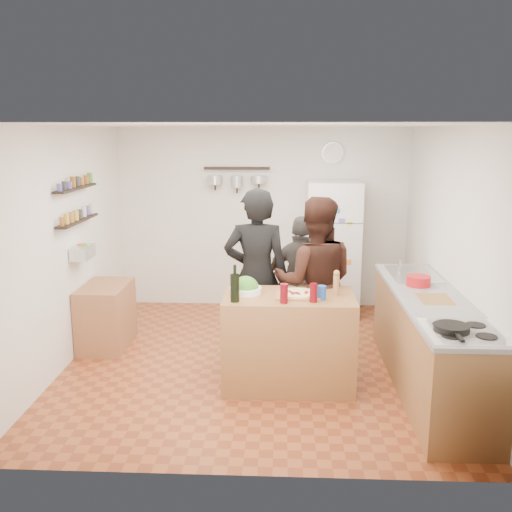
{
  "coord_description": "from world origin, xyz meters",
  "views": [
    {
      "loc": [
        0.28,
        -5.79,
        2.45
      ],
      "look_at": [
        0.0,
        0.1,
        1.15
      ],
      "focal_mm": 40.0,
      "sensor_mm": 36.0,
      "label": 1
    }
  ],
  "objects_px": {
    "fridge": "(332,249)",
    "person_left": "(256,277)",
    "wine_bottle": "(235,288)",
    "counter_run": "(429,343)",
    "salad_bowl": "(246,290)",
    "side_table": "(106,316)",
    "wall_clock": "(333,153)",
    "salt_canister": "(322,293)",
    "red_bowl": "(418,281)",
    "pepper_mill": "(336,285)",
    "skillet": "(451,328)",
    "person_center": "(315,283)",
    "person_back": "(302,282)",
    "prep_island": "(289,340)"
  },
  "relations": [
    {
      "from": "fridge",
      "to": "person_left",
      "type": "bearing_deg",
      "value": -118.83
    },
    {
      "from": "wine_bottle",
      "to": "counter_run",
      "type": "relative_size",
      "value": 0.1
    },
    {
      "from": "salad_bowl",
      "to": "side_table",
      "type": "bearing_deg",
      "value": 152.27
    },
    {
      "from": "person_left",
      "to": "wall_clock",
      "type": "distance_m",
      "value": 2.55
    },
    {
      "from": "salt_canister",
      "to": "red_bowl",
      "type": "bearing_deg",
      "value": 26.29
    },
    {
      "from": "pepper_mill",
      "to": "wall_clock",
      "type": "bearing_deg",
      "value": 86.61
    },
    {
      "from": "red_bowl",
      "to": "wine_bottle",
      "type": "bearing_deg",
      "value": -161.73
    },
    {
      "from": "pepper_mill",
      "to": "red_bowl",
      "type": "bearing_deg",
      "value": 20.88
    },
    {
      "from": "counter_run",
      "to": "fridge",
      "type": "xyz_separation_m",
      "value": [
        -0.75,
        2.3,
        0.45
      ]
    },
    {
      "from": "counter_run",
      "to": "skillet",
      "type": "distance_m",
      "value": 1.09
    },
    {
      "from": "person_left",
      "to": "side_table",
      "type": "bearing_deg",
      "value": -11.85
    },
    {
      "from": "person_center",
      "to": "skillet",
      "type": "height_order",
      "value": "person_center"
    },
    {
      "from": "wine_bottle",
      "to": "salt_canister",
      "type": "relative_size",
      "value": 1.93
    },
    {
      "from": "person_back",
      "to": "red_bowl",
      "type": "xyz_separation_m",
      "value": [
        1.15,
        -0.68,
        0.21
      ]
    },
    {
      "from": "prep_island",
      "to": "salt_canister",
      "type": "height_order",
      "value": "salt_canister"
    },
    {
      "from": "salad_bowl",
      "to": "pepper_mill",
      "type": "relative_size",
      "value": 1.6
    },
    {
      "from": "fridge",
      "to": "salad_bowl",
      "type": "bearing_deg",
      "value": -114.46
    },
    {
      "from": "salad_bowl",
      "to": "salt_canister",
      "type": "bearing_deg",
      "value": -13.28
    },
    {
      "from": "wall_clock",
      "to": "wine_bottle",
      "type": "bearing_deg",
      "value": -111.16
    },
    {
      "from": "wine_bottle",
      "to": "skillet",
      "type": "xyz_separation_m",
      "value": [
        1.75,
        -0.74,
        -0.09
      ]
    },
    {
      "from": "counter_run",
      "to": "skillet",
      "type": "height_order",
      "value": "skillet"
    },
    {
      "from": "person_left",
      "to": "fridge",
      "type": "bearing_deg",
      "value": -119.62
    },
    {
      "from": "pepper_mill",
      "to": "person_center",
      "type": "bearing_deg",
      "value": 110.58
    },
    {
      "from": "pepper_mill",
      "to": "red_bowl",
      "type": "xyz_separation_m",
      "value": [
        0.85,
        0.33,
        -0.04
      ]
    },
    {
      "from": "salad_bowl",
      "to": "person_center",
      "type": "relative_size",
      "value": 0.17
    },
    {
      "from": "wine_bottle",
      "to": "wall_clock",
      "type": "distance_m",
      "value": 3.25
    },
    {
      "from": "wall_clock",
      "to": "side_table",
      "type": "bearing_deg",
      "value": -147.68
    },
    {
      "from": "person_back",
      "to": "red_bowl",
      "type": "distance_m",
      "value": 1.35
    },
    {
      "from": "wine_bottle",
      "to": "red_bowl",
      "type": "relative_size",
      "value": 1.07
    },
    {
      "from": "fridge",
      "to": "person_center",
      "type": "bearing_deg",
      "value": -100.52
    },
    {
      "from": "salt_canister",
      "to": "side_table",
      "type": "bearing_deg",
      "value": 156.33
    },
    {
      "from": "side_table",
      "to": "wall_clock",
      "type": "bearing_deg",
      "value": 32.32
    },
    {
      "from": "wine_bottle",
      "to": "pepper_mill",
      "type": "xyz_separation_m",
      "value": [
        0.95,
        0.27,
        -0.03
      ]
    },
    {
      "from": "person_left",
      "to": "person_back",
      "type": "relative_size",
      "value": 1.24
    },
    {
      "from": "person_back",
      "to": "side_table",
      "type": "bearing_deg",
      "value": 16.85
    },
    {
      "from": "wine_bottle",
      "to": "skillet",
      "type": "height_order",
      "value": "wine_bottle"
    },
    {
      "from": "prep_island",
      "to": "skillet",
      "type": "bearing_deg",
      "value": -37.54
    },
    {
      "from": "person_left",
      "to": "counter_run",
      "type": "xyz_separation_m",
      "value": [
        1.69,
        -0.59,
        -0.49
      ]
    },
    {
      "from": "wine_bottle",
      "to": "person_back",
      "type": "relative_size",
      "value": 0.17
    },
    {
      "from": "person_left",
      "to": "person_center",
      "type": "relative_size",
      "value": 1.05
    },
    {
      "from": "prep_island",
      "to": "skillet",
      "type": "distance_m",
      "value": 1.65
    },
    {
      "from": "pepper_mill",
      "to": "wine_bottle",
      "type": "bearing_deg",
      "value": -164.13
    },
    {
      "from": "salt_canister",
      "to": "side_table",
      "type": "relative_size",
      "value": 0.17
    },
    {
      "from": "person_center",
      "to": "counter_run",
      "type": "distance_m",
      "value": 1.28
    },
    {
      "from": "side_table",
      "to": "salt_canister",
      "type": "bearing_deg",
      "value": -23.67
    },
    {
      "from": "pepper_mill",
      "to": "fridge",
      "type": "distance_m",
      "value": 2.26
    },
    {
      "from": "person_left",
      "to": "skillet",
      "type": "height_order",
      "value": "person_left"
    },
    {
      "from": "counter_run",
      "to": "red_bowl",
      "type": "relative_size",
      "value": 10.93
    },
    {
      "from": "counter_run",
      "to": "red_bowl",
      "type": "distance_m",
      "value": 0.64
    },
    {
      "from": "counter_run",
      "to": "person_left",
      "type": "bearing_deg",
      "value": 160.9
    }
  ]
}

